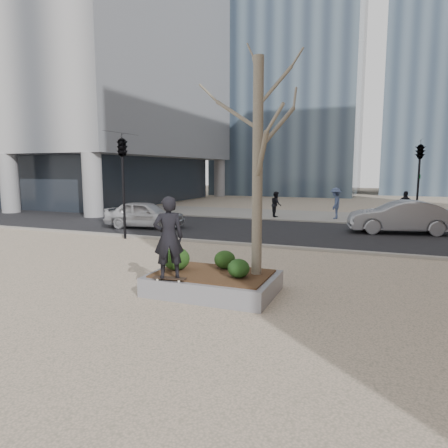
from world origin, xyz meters
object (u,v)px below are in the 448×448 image
at_px(skateboard, 169,279).
at_px(police_car, 145,214).
at_px(planter, 213,283).
at_px(skateboarder, 168,237).

height_order(skateboard, police_car, police_car).
height_order(planter, skateboard, skateboard).
height_order(planter, skateboarder, skateboarder).
relative_size(skateboarder, police_car, 0.46).
bearing_deg(police_car, skateboarder, -153.06).
xyz_separation_m(skateboard, skateboarder, (-0.00, -0.00, 0.97)).
relative_size(planter, police_car, 0.75).
xyz_separation_m(skateboard, police_car, (-6.71, 9.50, 0.22)).
bearing_deg(skateboarder, police_car, -89.15).
bearing_deg(skateboarder, planter, -163.41).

